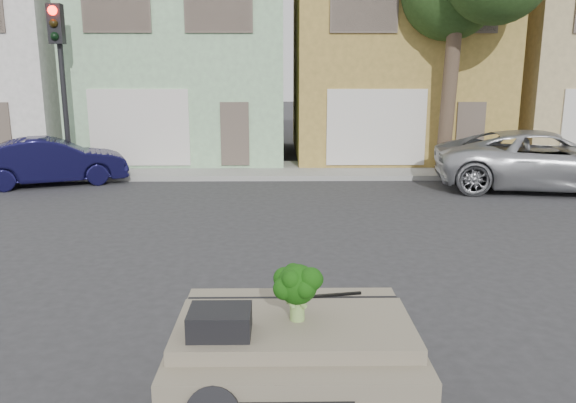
{
  "coord_description": "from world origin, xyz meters",
  "views": [
    {
      "loc": [
        -0.11,
        -7.37,
        3.08
      ],
      "look_at": [
        0.0,
        0.5,
        1.3
      ],
      "focal_mm": 35.0,
      "sensor_mm": 36.0,
      "label": 1
    }
  ],
  "objects_px": {
    "navy_sedan": "(54,184)",
    "silver_pickup": "(542,189)",
    "traffic_signal": "(63,93)",
    "broccoli": "(297,292)"
  },
  "relations": [
    {
      "from": "navy_sedan",
      "to": "silver_pickup",
      "type": "distance_m",
      "value": 13.75
    },
    {
      "from": "silver_pickup",
      "to": "traffic_signal",
      "type": "distance_m",
      "value": 13.95
    },
    {
      "from": "navy_sedan",
      "to": "broccoli",
      "type": "xyz_separation_m",
      "value": [
        6.65,
        -11.68,
        1.36
      ]
    },
    {
      "from": "broccoli",
      "to": "silver_pickup",
      "type": "bearing_deg",
      "value": 56.68
    },
    {
      "from": "traffic_signal",
      "to": "broccoli",
      "type": "relative_size",
      "value": 10.57
    },
    {
      "from": "navy_sedan",
      "to": "traffic_signal",
      "type": "height_order",
      "value": "traffic_signal"
    },
    {
      "from": "silver_pickup",
      "to": "broccoli",
      "type": "bearing_deg",
      "value": 156.32
    },
    {
      "from": "navy_sedan",
      "to": "broccoli",
      "type": "height_order",
      "value": "broccoli"
    },
    {
      "from": "broccoli",
      "to": "traffic_signal",
      "type": "bearing_deg",
      "value": 117.37
    },
    {
      "from": "broccoli",
      "to": "navy_sedan",
      "type": "bearing_deg",
      "value": 119.65
    }
  ]
}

